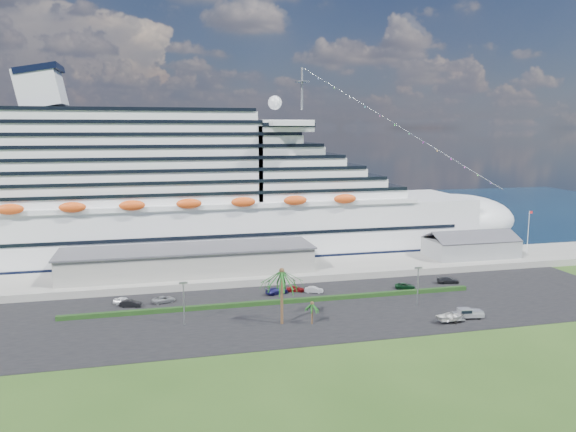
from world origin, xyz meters
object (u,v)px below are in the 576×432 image
object	(u,v)px
cruise_ship	(194,200)
parked_car_3	(277,291)
boat_trailer	(451,317)
pickup_truck	(467,313)

from	to	relation	value
cruise_ship	parked_car_3	distance (m)	46.38
cruise_ship	boat_trailer	size ratio (longest dim) A/B	30.04
parked_car_3	boat_trailer	bearing A→B (deg)	-149.39
cruise_ship	boat_trailer	distance (m)	81.19
cruise_ship	boat_trailer	bearing A→B (deg)	-57.37
cruise_ship	pickup_truck	xyz separation A→B (m)	(47.25, -65.84, -15.43)
boat_trailer	parked_car_3	bearing A→B (deg)	137.20
boat_trailer	pickup_truck	bearing A→B (deg)	16.95
parked_car_3	boat_trailer	size ratio (longest dim) A/B	0.83
pickup_truck	parked_car_3	bearing A→B (deg)	142.60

